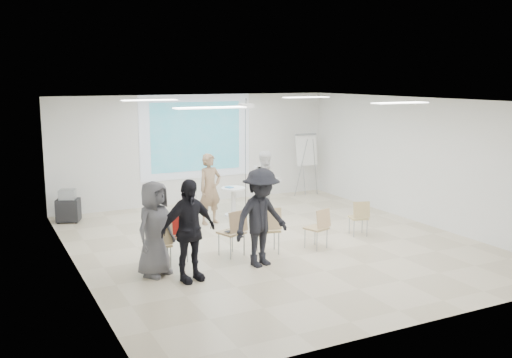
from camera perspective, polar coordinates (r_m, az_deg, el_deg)
name	(u,v)px	position (r m, az deg, el deg)	size (l,w,h in m)	color
floor	(273,245)	(12.18, 1.70, -6.63)	(8.00, 9.00, 0.10)	beige
ceiling	(274,98)	(11.67, 1.78, 8.11)	(8.00, 9.00, 0.10)	white
wall_back	(196,149)	(15.94, -6.07, 3.01)	(8.00, 0.10, 3.00)	silver
wall_left	(71,190)	(10.55, -18.00, -1.08)	(0.10, 9.00, 3.00)	silver
wall_right	(422,161)	(14.19, 16.29, 1.78)	(0.10, 9.00, 3.00)	silver
projection_halo	(196,137)	(15.84, -6.01, 4.24)	(3.20, 0.01, 2.30)	silver
projection_image	(196,137)	(15.82, -5.99, 4.23)	(2.60, 0.01, 1.90)	teal
pedestal_table	(233,200)	(14.39, -2.29, -2.09)	(0.77, 0.77, 0.75)	white
player_left	(210,184)	(13.57, -4.62, -0.52)	(0.70, 0.47, 1.92)	#97795C
player_right	(267,181)	(14.21, 1.09, -0.16)	(0.89, 0.71, 1.84)	white
controller_left	(213,169)	(13.82, -4.34, 0.95)	(0.04, 0.12, 0.04)	silver
controller_right	(256,167)	(14.30, -0.01, 1.21)	(0.04, 0.13, 0.04)	white
chair_far_left	(160,242)	(10.58, -9.57, -6.18)	(0.42, 0.45, 0.87)	tan
chair_left_mid	(177,232)	(10.92, -7.94, -5.28)	(0.56, 0.58, 0.98)	tan
chair_left_inner	(234,229)	(11.13, -2.21, -5.03)	(0.55, 0.57, 0.93)	tan
chair_center	(269,226)	(11.29, 1.28, -4.75)	(0.55, 0.58, 0.95)	tan
chair_right_inner	(319,225)	(11.69, 6.32, -4.61)	(0.50, 0.52, 0.85)	tan
chair_right_far	(360,215)	(12.76, 10.32, -3.58)	(0.47, 0.49, 0.80)	tan
red_jacket	(180,226)	(10.77, -7.62, -4.71)	(0.40, 0.09, 0.39)	#A81A14
laptop	(231,231)	(11.22, -2.52, -5.18)	(0.34, 0.25, 0.03)	black
audience_left	(188,223)	(9.78, -6.78, -4.40)	(1.19, 0.71, 2.04)	black
audience_mid	(261,211)	(10.48, 0.51, -3.24)	(1.34, 0.73, 2.08)	black
audience_outer	(155,223)	(10.14, -10.11, -4.36)	(0.93, 0.61, 1.90)	#5E5D62
flipchart_easel	(306,150)	(16.79, 5.06, 2.90)	(0.80, 0.60, 1.85)	#919399
av_cart	(68,207)	(14.53, -18.27, -2.69)	(0.65, 0.59, 0.80)	black
ceiling_projector	(246,112)	(13.06, -0.98, 6.74)	(0.30, 0.25, 3.00)	white
fluor_panel_nw	(150,100)	(12.77, -10.59, 7.76)	(1.20, 0.30, 0.02)	white
fluor_panel_ne	(306,97)	(14.41, 5.03, 8.14)	(1.20, 0.30, 0.02)	white
fluor_panel_sw	(210,108)	(9.46, -4.62, 7.12)	(1.20, 0.30, 0.02)	white
fluor_panel_se	(400,103)	(11.57, 14.22, 7.39)	(1.20, 0.30, 0.02)	white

